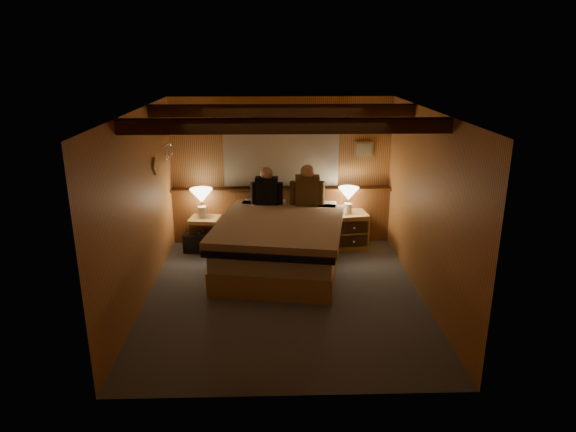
{
  "coord_description": "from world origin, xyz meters",
  "views": [
    {
      "loc": [
        -0.14,
        -6.15,
        3.08
      ],
      "look_at": [
        0.06,
        0.4,
        0.97
      ],
      "focal_mm": 32.0,
      "sensor_mm": 36.0,
      "label": 1
    }
  ],
  "objects_px": {
    "nightstand_left": "(205,233)",
    "person_right": "(307,188)",
    "person_left": "(267,189)",
    "lamp_right": "(348,195)",
    "duffel_bag": "(200,242)",
    "nightstand_right": "(350,230)",
    "lamp_left": "(201,197)",
    "bed": "(281,243)"
  },
  "relations": [
    {
      "from": "nightstand_right",
      "to": "lamp_right",
      "type": "xyz_separation_m",
      "value": [
        -0.05,
        -0.02,
        0.59
      ]
    },
    {
      "from": "duffel_bag",
      "to": "person_left",
      "type": "bearing_deg",
      "value": 10.39
    },
    {
      "from": "nightstand_right",
      "to": "person_right",
      "type": "height_order",
      "value": "person_right"
    },
    {
      "from": "lamp_right",
      "to": "person_left",
      "type": "relative_size",
      "value": 0.69
    },
    {
      "from": "nightstand_right",
      "to": "nightstand_left",
      "type": "bearing_deg",
      "value": 171.89
    },
    {
      "from": "lamp_left",
      "to": "duffel_bag",
      "type": "relative_size",
      "value": 0.9
    },
    {
      "from": "nightstand_right",
      "to": "lamp_left",
      "type": "xyz_separation_m",
      "value": [
        -2.4,
        0.06,
        0.55
      ]
    },
    {
      "from": "nightstand_left",
      "to": "lamp_right",
      "type": "height_order",
      "value": "lamp_right"
    },
    {
      "from": "nightstand_right",
      "to": "person_right",
      "type": "bearing_deg",
      "value": -177.91
    },
    {
      "from": "nightstand_left",
      "to": "person_right",
      "type": "height_order",
      "value": "person_right"
    },
    {
      "from": "nightstand_left",
      "to": "nightstand_right",
      "type": "bearing_deg",
      "value": 6.7
    },
    {
      "from": "person_left",
      "to": "lamp_left",
      "type": "bearing_deg",
      "value": 176.62
    },
    {
      "from": "nightstand_left",
      "to": "person_left",
      "type": "height_order",
      "value": "person_left"
    },
    {
      "from": "nightstand_right",
      "to": "duffel_bag",
      "type": "xyz_separation_m",
      "value": [
        -2.43,
        -0.13,
        -0.14
      ]
    },
    {
      "from": "nightstand_left",
      "to": "lamp_left",
      "type": "bearing_deg",
      "value": 142.87
    },
    {
      "from": "lamp_left",
      "to": "duffel_bag",
      "type": "xyz_separation_m",
      "value": [
        -0.03,
        -0.19,
        -0.69
      ]
    },
    {
      "from": "person_right",
      "to": "lamp_right",
      "type": "bearing_deg",
      "value": 10.87
    },
    {
      "from": "lamp_right",
      "to": "nightstand_right",
      "type": "bearing_deg",
      "value": 25.66
    },
    {
      "from": "person_left",
      "to": "duffel_bag",
      "type": "distance_m",
      "value": 1.38
    },
    {
      "from": "lamp_right",
      "to": "duffel_bag",
      "type": "xyz_separation_m",
      "value": [
        -2.39,
        -0.11,
        -0.73
      ]
    },
    {
      "from": "nightstand_left",
      "to": "nightstand_right",
      "type": "height_order",
      "value": "nightstand_right"
    },
    {
      "from": "nightstand_left",
      "to": "person_left",
      "type": "bearing_deg",
      "value": 1.84
    },
    {
      "from": "nightstand_right",
      "to": "person_right",
      "type": "distance_m",
      "value": 1.03
    },
    {
      "from": "person_right",
      "to": "duffel_bag",
      "type": "distance_m",
      "value": 1.93
    },
    {
      "from": "person_left",
      "to": "person_right",
      "type": "bearing_deg",
      "value": -0.51
    },
    {
      "from": "lamp_left",
      "to": "person_right",
      "type": "distance_m",
      "value": 1.71
    },
    {
      "from": "person_left",
      "to": "person_right",
      "type": "height_order",
      "value": "person_right"
    },
    {
      "from": "nightstand_right",
      "to": "lamp_right",
      "type": "bearing_deg",
      "value": -161.77
    },
    {
      "from": "person_right",
      "to": "duffel_bag",
      "type": "xyz_separation_m",
      "value": [
        -1.72,
        -0.01,
        -0.87
      ]
    },
    {
      "from": "nightstand_left",
      "to": "lamp_right",
      "type": "bearing_deg",
      "value": 6.14
    },
    {
      "from": "nightstand_left",
      "to": "duffel_bag",
      "type": "height_order",
      "value": "nightstand_left"
    },
    {
      "from": "person_left",
      "to": "person_right",
      "type": "distance_m",
      "value": 0.64
    },
    {
      "from": "nightstand_left",
      "to": "lamp_left",
      "type": "distance_m",
      "value": 0.59
    },
    {
      "from": "bed",
      "to": "nightstand_right",
      "type": "relative_size",
      "value": 4.29
    },
    {
      "from": "bed",
      "to": "lamp_left",
      "type": "relative_size",
      "value": 5.32
    },
    {
      "from": "person_right",
      "to": "duffel_bag",
      "type": "height_order",
      "value": "person_right"
    },
    {
      "from": "duffel_bag",
      "to": "person_right",
      "type": "bearing_deg",
      "value": 7.59
    },
    {
      "from": "lamp_right",
      "to": "duffel_bag",
      "type": "height_order",
      "value": "lamp_right"
    },
    {
      "from": "person_right",
      "to": "duffel_bag",
      "type": "relative_size",
      "value": 1.28
    },
    {
      "from": "lamp_left",
      "to": "duffel_bag",
      "type": "bearing_deg",
      "value": -99.07
    },
    {
      "from": "nightstand_right",
      "to": "lamp_right",
      "type": "relative_size",
      "value": 1.36
    },
    {
      "from": "bed",
      "to": "person_left",
      "type": "xyz_separation_m",
      "value": [
        -0.21,
        0.8,
        0.61
      ]
    }
  ]
}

